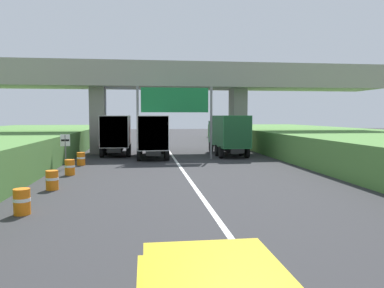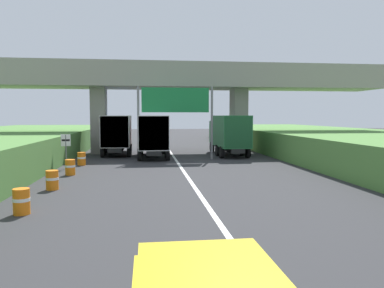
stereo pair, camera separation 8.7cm
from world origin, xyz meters
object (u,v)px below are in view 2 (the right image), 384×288
(truck_green, at_px, (229,133))
(construction_barrel_5, at_px, (82,159))
(overhead_highway_sign, at_px, (176,105))
(construction_barrel_3, at_px, (52,180))
(construction_barrel_2, at_px, (21,201))
(truck_red, at_px, (153,134))
(speed_limit_sign, at_px, (66,146))
(construction_barrel_4, at_px, (70,167))
(truck_blue, at_px, (118,133))

(truck_green, bearing_deg, construction_barrel_5, -155.33)
(overhead_highway_sign, height_order, construction_barrel_3, overhead_highway_sign)
(overhead_highway_sign, relative_size, construction_barrel_2, 6.53)
(overhead_highway_sign, distance_m, truck_red, 3.41)
(speed_limit_sign, xyz_separation_m, construction_barrel_5, (0.68, 1.68, -1.02))
(speed_limit_sign, bearing_deg, construction_barrel_2, -85.89)
(speed_limit_sign, distance_m, construction_barrel_3, 7.14)
(construction_barrel_2, height_order, construction_barrel_3, same)
(construction_barrel_4, xyz_separation_m, construction_barrel_5, (-0.08, 4.35, 0.00))
(truck_red, bearing_deg, overhead_highway_sign, -47.06)
(truck_blue, height_order, construction_barrel_4, truck_blue)
(construction_barrel_4, bearing_deg, overhead_highway_sign, 45.78)
(speed_limit_sign, distance_m, truck_green, 14.11)
(truck_blue, distance_m, truck_red, 4.14)
(truck_red, distance_m, construction_barrel_4, 10.08)
(truck_blue, distance_m, construction_barrel_5, 7.53)
(truck_green, distance_m, construction_barrel_4, 15.08)
(truck_blue, height_order, truck_red, same)
(speed_limit_sign, relative_size, construction_barrel_5, 2.48)
(truck_green, bearing_deg, construction_barrel_3, -129.22)
(speed_limit_sign, distance_m, construction_barrel_4, 2.96)
(truck_green, distance_m, truck_red, 6.64)
(construction_barrel_2, distance_m, construction_barrel_5, 13.06)
(truck_green, xyz_separation_m, construction_barrel_4, (-11.48, -9.66, -1.47))
(construction_barrel_5, bearing_deg, truck_blue, 74.66)
(construction_barrel_5, bearing_deg, construction_barrel_3, -89.20)
(overhead_highway_sign, bearing_deg, construction_barrel_4, -134.22)
(overhead_highway_sign, xyz_separation_m, speed_limit_sign, (-7.40, -4.15, -2.75))
(overhead_highway_sign, xyz_separation_m, construction_barrel_2, (-6.58, -15.53, -3.77))
(truck_green, relative_size, truck_red, 1.00)
(truck_green, bearing_deg, construction_barrel_2, -121.88)
(overhead_highway_sign, bearing_deg, construction_barrel_3, -120.56)
(overhead_highway_sign, height_order, construction_barrel_5, overhead_highway_sign)
(overhead_highway_sign, height_order, construction_barrel_4, overhead_highway_sign)
(construction_barrel_5, bearing_deg, truck_red, 40.77)
(speed_limit_sign, height_order, truck_red, truck_red)
(construction_barrel_2, bearing_deg, truck_green, 58.12)
(truck_blue, bearing_deg, overhead_highway_sign, -44.31)
(truck_green, xyz_separation_m, construction_barrel_5, (-11.56, -5.31, -1.47))
(construction_barrel_4, distance_m, construction_barrel_5, 4.35)
(truck_red, height_order, construction_barrel_5, truck_red)
(truck_red, relative_size, construction_barrel_2, 8.11)
(construction_barrel_2, bearing_deg, construction_barrel_3, 90.24)
(speed_limit_sign, height_order, construction_barrel_4, speed_limit_sign)
(speed_limit_sign, bearing_deg, overhead_highway_sign, 29.30)
(truck_red, xyz_separation_m, construction_barrel_4, (-4.92, -8.67, -1.47))
(speed_limit_sign, relative_size, truck_red, 0.31)
(speed_limit_sign, distance_m, truck_red, 8.28)
(construction_barrel_2, xyz_separation_m, construction_barrel_5, (-0.14, 13.06, 0.00))
(overhead_highway_sign, height_order, truck_blue, overhead_highway_sign)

